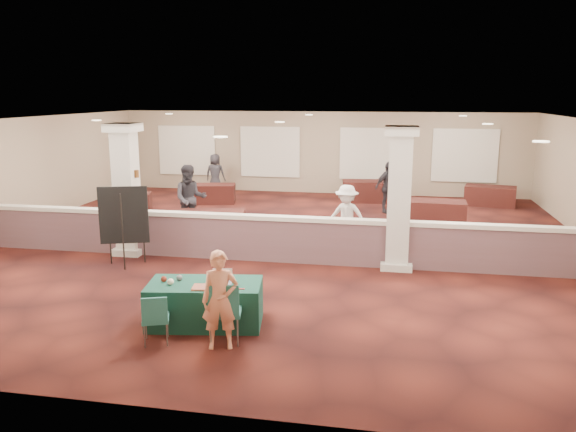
% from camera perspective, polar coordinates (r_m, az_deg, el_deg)
% --- Properties ---
extents(ground, '(16.00, 16.00, 0.00)m').
position_cam_1_polar(ground, '(14.79, -0.80, -2.90)').
color(ground, '#4C1913').
rests_on(ground, ground).
extents(wall_back, '(16.00, 0.04, 3.20)m').
position_cam_1_polar(wall_back, '(22.29, 3.25, 6.44)').
color(wall_back, gray).
rests_on(wall_back, ground).
extents(wall_front, '(16.00, 0.04, 3.20)m').
position_cam_1_polar(wall_front, '(7.00, -13.91, -7.11)').
color(wall_front, gray).
rests_on(wall_front, ground).
extents(wall_left, '(0.04, 16.00, 3.20)m').
position_cam_1_polar(wall_left, '(17.83, -26.98, 3.63)').
color(wall_left, gray).
rests_on(wall_left, ground).
extents(ceiling, '(16.00, 16.00, 0.02)m').
position_cam_1_polar(ceiling, '(14.29, -0.84, 9.58)').
color(ceiling, white).
rests_on(ceiling, wall_back).
extents(partition_wall, '(15.60, 0.28, 1.10)m').
position_cam_1_polar(partition_wall, '(13.23, -2.09, -2.20)').
color(partition_wall, brown).
rests_on(partition_wall, ground).
extents(column_left, '(0.72, 0.72, 3.20)m').
position_cam_1_polar(column_left, '(14.18, -16.08, 2.72)').
color(column_left, beige).
rests_on(column_left, ground).
extents(column_right, '(0.72, 0.72, 3.20)m').
position_cam_1_polar(column_right, '(12.69, 11.22, 1.89)').
color(column_right, beige).
rests_on(column_right, ground).
extents(sconce_left, '(0.12, 0.12, 0.18)m').
position_cam_1_polar(sconce_left, '(14.25, -17.18, 4.18)').
color(sconce_left, brown).
rests_on(sconce_left, column_left).
extents(sconce_right, '(0.12, 0.12, 0.18)m').
position_cam_1_polar(sconce_right, '(14.00, -15.14, 4.17)').
color(sconce_right, brown).
rests_on(sconce_right, column_left).
extents(near_table, '(2.04, 1.24, 0.74)m').
position_cam_1_polar(near_table, '(9.82, -8.42, -8.79)').
color(near_table, '#0D322A').
rests_on(near_table, ground).
extents(conf_chair_main, '(0.60, 0.60, 1.02)m').
position_cam_1_polar(conf_chair_main, '(8.97, -6.49, -9.25)').
color(conf_chair_main, '#1E5952').
rests_on(conf_chair_main, ground).
extents(conf_chair_side, '(0.53, 0.53, 0.82)m').
position_cam_1_polar(conf_chair_side, '(9.15, -13.34, -9.82)').
color(conf_chair_side, '#1E5952').
rests_on(conf_chair_side, ground).
extents(easel_board, '(1.06, 0.65, 1.85)m').
position_cam_1_polar(easel_board, '(13.21, -16.35, -0.00)').
color(easel_board, black).
rests_on(easel_board, ground).
extents(woman, '(0.64, 0.51, 1.56)m').
position_cam_1_polar(woman, '(8.78, -6.90, -8.48)').
color(woman, '#D07A5A').
rests_on(woman, ground).
extents(far_table_front_left, '(1.76, 1.22, 0.65)m').
position_cam_1_polar(far_table_front_left, '(19.39, -16.10, 1.27)').
color(far_table_front_left, black).
rests_on(far_table_front_left, ground).
extents(far_table_front_center, '(1.97, 1.23, 0.75)m').
position_cam_1_polar(far_table_front_center, '(15.48, -7.87, -0.89)').
color(far_table_front_center, black).
rests_on(far_table_front_center, ground).
extents(far_table_front_right, '(1.90, 1.03, 0.75)m').
position_cam_1_polar(far_table_front_right, '(17.40, 14.59, 0.30)').
color(far_table_front_right, black).
rests_on(far_table_front_right, ground).
extents(far_table_back_left, '(1.80, 1.15, 0.68)m').
position_cam_1_polar(far_table_back_left, '(20.51, -7.76, 2.27)').
color(far_table_back_left, black).
rests_on(far_table_back_left, ground).
extents(far_table_back_center, '(1.96, 1.12, 0.76)m').
position_cam_1_polar(far_table_back_center, '(20.80, 8.15, 2.52)').
color(far_table_back_center, black).
rests_on(far_table_back_center, ground).
extents(far_table_back_right, '(1.85, 1.18, 0.69)m').
position_cam_1_polar(far_table_back_right, '(21.08, 19.83, 1.94)').
color(far_table_back_right, black).
rests_on(far_table_back_right, ground).
extents(attendee_a, '(1.05, 0.83, 1.93)m').
position_cam_1_polar(attendee_a, '(16.17, -9.90, 1.75)').
color(attendee_a, black).
rests_on(attendee_a, ground).
extents(attendee_b, '(1.11, 0.66, 1.63)m').
position_cam_1_polar(attendee_b, '(14.36, 5.96, -0.07)').
color(attendee_b, '#B7B8B3').
rests_on(attendee_b, ground).
extents(attendee_c, '(1.08, 0.99, 1.71)m').
position_cam_1_polar(attendee_c, '(18.87, 10.12, 2.90)').
color(attendee_c, black).
rests_on(attendee_c, ground).
extents(attendee_d, '(0.79, 0.44, 1.58)m').
position_cam_1_polar(attendee_d, '(22.28, -7.39, 4.26)').
color(attendee_d, black).
rests_on(attendee_d, ground).
extents(laptop_base, '(0.36, 0.28, 0.02)m').
position_cam_1_polar(laptop_base, '(9.60, -6.75, -6.85)').
color(laptop_base, silver).
rests_on(laptop_base, near_table).
extents(laptop_screen, '(0.33, 0.06, 0.22)m').
position_cam_1_polar(laptop_screen, '(9.67, -6.67, -5.96)').
color(laptop_screen, silver).
rests_on(laptop_screen, near_table).
extents(screen_glow, '(0.30, 0.05, 0.19)m').
position_cam_1_polar(screen_glow, '(9.67, -6.67, -6.06)').
color(screen_glow, '#ACB5CF').
rests_on(screen_glow, near_table).
extents(knitting, '(0.45, 0.36, 0.03)m').
position_cam_1_polar(knitting, '(9.45, -8.45, -7.18)').
color(knitting, '#C5451F').
rests_on(knitting, near_table).
extents(yarn_cream, '(0.11, 0.11, 0.11)m').
position_cam_1_polar(yarn_cream, '(9.70, -11.85, -6.55)').
color(yarn_cream, beige).
rests_on(yarn_cream, near_table).
extents(yarn_red, '(0.10, 0.10, 0.10)m').
position_cam_1_polar(yarn_red, '(9.88, -12.51, -6.26)').
color(yarn_red, '#5F1B13').
rests_on(yarn_red, near_table).
extents(yarn_grey, '(0.10, 0.10, 0.10)m').
position_cam_1_polar(yarn_grey, '(9.88, -10.98, -6.17)').
color(yarn_grey, '#4F5054').
rests_on(yarn_grey, near_table).
extents(scissors, '(0.12, 0.05, 0.01)m').
position_cam_1_polar(scissors, '(9.34, -4.79, -7.39)').
color(scissors, '#B11216').
rests_on(scissors, near_table).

